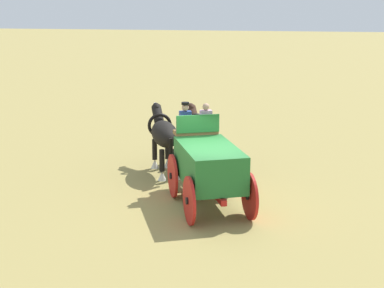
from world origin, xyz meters
TOP-DOWN VIEW (x-y plane):
  - ground_plane at (0.00, 0.00)m, footprint 220.00×220.00m
  - show_wagon at (0.14, 0.07)m, footprint 5.78×3.31m
  - draft_horse_near at (3.22, 2.17)m, footprint 3.08×1.80m
  - draft_horse_off at (3.75, 0.99)m, footprint 2.87×1.72m

SIDE VIEW (x-z plane):
  - ground_plane at x=0.00m, z-range 0.00..0.00m
  - show_wagon at x=0.14m, z-range -0.16..2.70m
  - draft_horse_off at x=3.75m, z-range 0.23..2.42m
  - draft_horse_near at x=3.22m, z-range 0.25..2.49m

